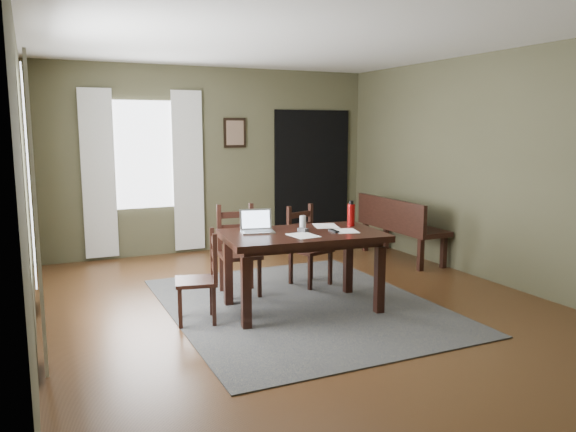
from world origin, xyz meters
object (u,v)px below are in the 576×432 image
dining_table (302,242)px  chair_end (201,278)px  chair_back_right (308,247)px  bench (398,223)px  laptop (257,226)px  water_bottle (351,214)px  chair_back_left (239,251)px

dining_table → chair_end: bearing=-177.2°
chair_back_right → bench: (1.71, 0.61, 0.06)m
laptop → chair_end: bearing=-151.8°
laptop → water_bottle: 1.04m
bench → chair_back_left: bearing=103.7°
water_bottle → chair_end: bearing=-177.5°
chair_back_right → laptop: laptop is taller
chair_end → bench: (3.21, 1.36, 0.09)m
chair_back_right → bench: 1.82m
chair_end → laptop: bearing=118.2°
dining_table → bench: size_ratio=1.08×
chair_back_right → laptop: size_ratio=2.48×
water_bottle → bench: bearing=39.9°
water_bottle → chair_back_left: bearing=147.6°
chair_end → chair_back_left: 0.97m
chair_end → bench: bearing=125.5°
chair_back_right → dining_table: bearing=-136.8°
dining_table → chair_back_right: chair_back_right is taller
water_bottle → chair_back_right: bearing=104.6°
chair_back_right → laptop: 1.10m
chair_end → laptop: laptop is taller
chair_back_left → laptop: size_ratio=2.64×
chair_back_right → bench: chair_back_right is taller
dining_table → laptop: size_ratio=4.46×
bench → water_bottle: size_ratio=5.68×
chair_end → chair_back_left: chair_back_left is taller
chair_end → bench: size_ratio=0.57×
chair_back_left → chair_back_right: chair_back_left is taller
dining_table → laptop: (-0.39, 0.23, 0.15)m
chair_back_left → bench: 2.65m
chair_end → chair_back_right: size_ratio=0.94×
laptop → water_bottle: bearing=6.7°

